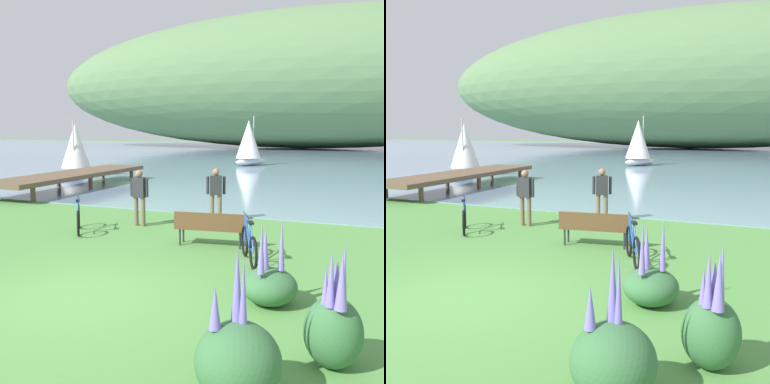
# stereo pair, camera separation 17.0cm
# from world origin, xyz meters

# --- Properties ---
(ground_plane) EXTENTS (200.00, 200.00, 0.00)m
(ground_plane) POSITION_xyz_m (0.00, 0.00, 0.00)
(ground_plane) COLOR #518E42
(bay_water) EXTENTS (180.00, 80.00, 0.04)m
(bay_water) POSITION_xyz_m (0.00, 47.91, 0.02)
(bay_water) COLOR #7A99B2
(bay_water) RESTS_ON ground
(distant_hillside) EXTENTS (83.06, 28.00, 20.13)m
(distant_hillside) POSITION_xyz_m (-5.44, 62.99, 10.10)
(distant_hillside) COLOR #567A4C
(distant_hillside) RESTS_ON bay_water
(park_bench_near_camera) EXTENTS (1.85, 0.71, 0.88)m
(park_bench_near_camera) POSITION_xyz_m (0.94, 4.09, 0.52)
(park_bench_near_camera) COLOR brown
(park_bench_near_camera) RESTS_ON ground
(bicycle_leaning_near_bench) EXTENTS (1.07, 1.48, 1.01)m
(bicycle_leaning_near_bench) POSITION_xyz_m (-3.09, 4.17, 0.40)
(bicycle_leaning_near_bench) COLOR black
(bicycle_leaning_near_bench) RESTS_ON ground
(bicycle_beside_path) EXTENTS (0.80, 1.63, 1.01)m
(bicycle_beside_path) POSITION_xyz_m (2.19, 3.11, 0.40)
(bicycle_beside_path) COLOR black
(bicycle_beside_path) RESTS_ON ground
(person_at_shoreline) EXTENTS (0.58, 0.33, 1.71)m
(person_at_shoreline) POSITION_xyz_m (0.12, 6.92, 0.98)
(person_at_shoreline) COLOR #72604C
(person_at_shoreline) RESTS_ON ground
(person_on_the_grass) EXTENTS (0.61, 0.22, 1.71)m
(person_on_the_grass) POSITION_xyz_m (-1.85, 5.54, 0.98)
(person_on_the_grass) COLOR #72604C
(person_on_the_grass) RESTS_ON ground
(echium_bush_closest_to_camera) EXTENTS (0.94, 0.94, 1.52)m
(echium_bush_closest_to_camera) POSITION_xyz_m (3.11, 0.94, 0.35)
(echium_bush_closest_to_camera) COLOR #386B3D
(echium_bush_closest_to_camera) RESTS_ON ground
(echium_bush_beside_closest) EXTENTS (0.72, 0.72, 1.63)m
(echium_bush_beside_closest) POSITION_xyz_m (4.27, -0.75, 0.52)
(echium_bush_beside_closest) COLOR #386B3D
(echium_bush_beside_closest) RESTS_ON ground
(echium_bush_mid_cluster) EXTENTS (0.95, 0.95, 1.71)m
(echium_bush_mid_cluster) POSITION_xyz_m (3.36, -1.83, 0.47)
(echium_bush_mid_cluster) COLOR #386B3D
(echium_bush_mid_cluster) RESTS_ON ground
(sailboat_mid_bay) EXTENTS (2.36, 3.08, 3.53)m
(sailboat_mid_bay) POSITION_xyz_m (-12.26, 16.49, 1.70)
(sailboat_mid_bay) COLOR navy
(sailboat_mid_bay) RESTS_ON bay_water
(sailboat_toward_hillside) EXTENTS (2.70, 3.39, 3.93)m
(sailboat_toward_hillside) POSITION_xyz_m (-4.48, 28.51, 1.89)
(sailboat_toward_hillside) COLOR white
(sailboat_toward_hillside) RESTS_ON bay_water
(pier_dock) EXTENTS (2.40, 10.00, 0.80)m
(pier_dock) POSITION_xyz_m (-9.00, 11.91, 0.69)
(pier_dock) COLOR brown
(pier_dock) RESTS_ON ground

